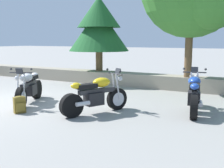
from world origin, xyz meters
name	(u,v)px	position (x,y,z in m)	size (l,w,h in m)	color
ground_plane	(7,102)	(0.00, 0.00, 0.00)	(120.00, 120.00, 0.00)	gray
stone_wall	(89,76)	(0.00, 4.80, 0.28)	(36.00, 0.80, 0.55)	gray
motorcycle_silver_near_left	(29,88)	(0.74, 0.22, 0.49)	(1.11, 1.93, 1.18)	black
motorcycle_yellow_centre	(96,96)	(3.24, 0.16, 0.49)	(1.11, 1.93, 1.18)	black
motorcycle_blue_far_right	(194,95)	(5.52, 1.55, 0.49)	(0.83, 2.04, 1.18)	black
rider_backpack	(20,104)	(1.40, -0.80, 0.24)	(0.34, 0.35, 0.47)	brown
pine_tree_far_left	(99,25)	(0.45, 4.95, 2.62)	(2.72, 2.72, 3.34)	brown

